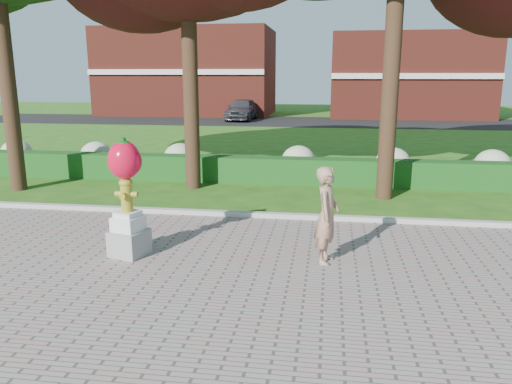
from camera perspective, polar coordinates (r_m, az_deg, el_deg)
ground at (r=8.98m, az=-4.91°, el=-8.27°), size 100.00×100.00×0.00m
curb at (r=11.74m, az=-1.59°, el=-2.63°), size 40.00×0.18×0.15m
lawn_hedge at (r=15.52m, az=0.94°, el=2.53°), size 24.00×0.70×0.80m
hydrangea_row at (r=16.41m, az=3.38°, el=3.63°), size 20.10×1.10×0.99m
street at (r=36.32m, az=5.27°, el=8.02°), size 50.00×8.00×0.02m
building_left at (r=43.79m, az=-7.72°, el=13.41°), size 14.00×8.00×7.00m
building_right at (r=42.55m, az=16.92°, el=12.58°), size 12.00×8.00×6.40m
hydrant_sculpture at (r=9.26m, az=-14.58°, el=-0.27°), size 0.73×0.73×2.17m
woman at (r=8.78m, az=8.10°, el=-2.64°), size 0.51×0.69×1.72m
parked_car at (r=37.25m, az=-1.62°, el=9.45°), size 2.07×4.78×1.60m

